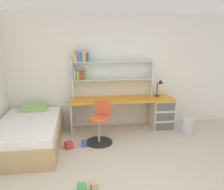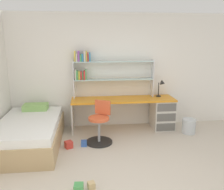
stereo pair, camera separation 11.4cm
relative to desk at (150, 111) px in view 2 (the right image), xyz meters
The scene contains 11 objects.
room_shell 2.37m from the desk, 152.75° to the right, with size 5.69×6.16×2.54m.
desk is the anchor object (origin of this frame).
bookshelf_hutch 1.44m from the desk, behind, with size 1.77×0.22×1.03m.
desk_lamp 0.62m from the desk, 16.66° to the left, with size 0.20×0.17×0.38m.
swivel_chair 1.33m from the desk, 151.59° to the right, with size 0.52×0.52×0.81m.
bed_platform 2.58m from the desk, 165.64° to the right, with size 1.12×1.89×0.63m.
waste_bin 0.89m from the desk, 26.94° to the right, with size 0.28×0.28×0.32m, color silver.
toy_block_green_0 2.69m from the desk, 125.43° to the right, with size 0.12×0.12×0.12m, color #479E51.
toy_block_natural_1 2.54m from the desk, 123.20° to the right, with size 0.09×0.09×0.09m, color tan.
toy_block_red_2 1.98m from the desk, 154.94° to the right, with size 0.13×0.13×0.13m, color red.
toy_block_blue_3 1.71m from the desk, 152.24° to the right, with size 0.11×0.11×0.11m, color #3860B7.
Camera 2 is at (-0.68, -2.66, 1.95)m, focal length 37.62 mm.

